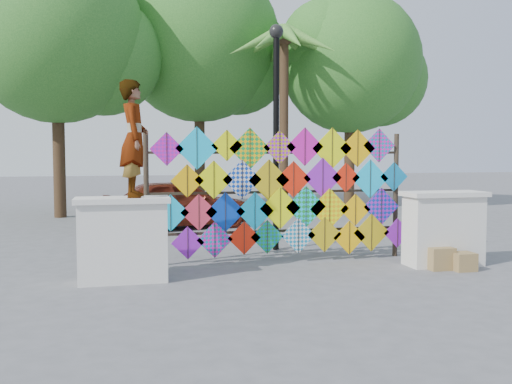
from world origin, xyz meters
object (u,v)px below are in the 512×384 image
kite_rack (285,193)px  lamppost (276,115)px  sedan (179,203)px  vendor_woman (134,139)px

kite_rack → lamppost: 1.95m
sedan → kite_rack: bearing=-178.9°
vendor_woman → lamppost: (2.81, 2.20, 0.53)m
kite_rack → sedan: bearing=105.5°
sedan → vendor_woman: bearing=153.8°
lamppost → kite_rack: bearing=-98.3°
vendor_woman → sedan: (1.24, 5.94, -1.52)m
sedan → lamppost: (1.57, -3.74, 2.05)m
kite_rack → vendor_woman: (-2.63, -0.92, 0.93)m
sedan → lamppost: 4.55m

